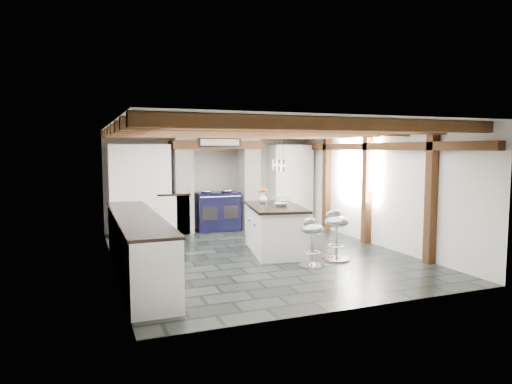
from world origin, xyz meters
name	(u,v)px	position (x,y,z in m)	size (l,w,h in m)	color
ground	(259,255)	(0.00, 0.00, 0.00)	(6.00, 6.00, 0.00)	black
room_shell	(205,190)	(-0.61, 1.42, 1.07)	(6.00, 6.03, 6.00)	silver
range_cooker	(217,211)	(0.00, 2.68, 0.47)	(1.00, 0.63, 0.99)	black
kitchen_island	(275,228)	(0.37, 0.12, 0.44)	(1.24, 1.89, 1.15)	white
bar_stool_near	(336,229)	(1.09, -0.84, 0.53)	(0.46, 0.46, 0.86)	silver
bar_stool_far	(312,237)	(0.50, -1.06, 0.49)	(0.48, 0.48, 0.79)	silver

